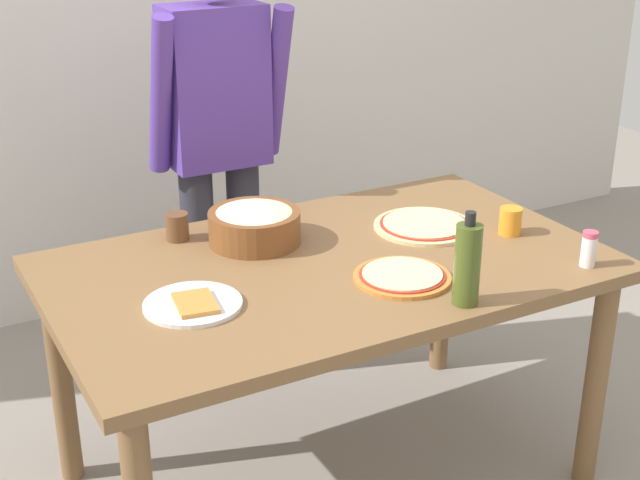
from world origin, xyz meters
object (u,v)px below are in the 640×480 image
(person_cook, at_px, (218,139))
(plate_with_slice, at_px, (193,304))
(pizza_cooked_on_tray, at_px, (402,276))
(dining_table, at_px, (328,290))
(cup_small_brown, at_px, (177,227))
(olive_oil_bottle, at_px, (467,264))
(popcorn_bowl, at_px, (254,223))
(cup_orange, at_px, (510,221))
(pizza_raw_on_board, at_px, (424,225))
(salt_shaker, at_px, (589,249))

(person_cook, height_order, plate_with_slice, person_cook)
(pizza_cooked_on_tray, distance_m, plate_with_slice, 0.58)
(dining_table, height_order, cup_small_brown, cup_small_brown)
(plate_with_slice, bearing_deg, olive_oil_bottle, -26.72)
(popcorn_bowl, height_order, cup_orange, popcorn_bowl)
(popcorn_bowl, bearing_deg, plate_with_slice, -135.38)
(cup_small_brown, bearing_deg, olive_oil_bottle, -56.40)
(pizza_cooked_on_tray, height_order, popcorn_bowl, popcorn_bowl)
(pizza_raw_on_board, relative_size, olive_oil_bottle, 1.26)
(olive_oil_bottle, xyz_separation_m, cup_small_brown, (-0.51, 0.77, -0.07))
(dining_table, relative_size, person_cook, 0.99)
(plate_with_slice, bearing_deg, popcorn_bowl, 44.62)
(cup_orange, relative_size, salt_shaker, 0.80)
(pizza_cooked_on_tray, bearing_deg, salt_shaker, -18.88)
(plate_with_slice, xyz_separation_m, salt_shaker, (1.09, -0.30, 0.04))
(dining_table, relative_size, popcorn_bowl, 5.71)
(olive_oil_bottle, xyz_separation_m, salt_shaker, (0.45, 0.02, -0.06))
(pizza_raw_on_board, distance_m, cup_orange, 0.27)
(person_cook, bearing_deg, cup_orange, -53.23)
(pizza_raw_on_board, xyz_separation_m, cup_orange, (0.21, -0.17, 0.03))
(olive_oil_bottle, relative_size, cup_orange, 3.01)
(cup_orange, bearing_deg, dining_table, 172.23)
(olive_oil_bottle, xyz_separation_m, cup_orange, (0.41, 0.32, -0.07))
(pizza_cooked_on_tray, height_order, cup_small_brown, cup_small_brown)
(cup_small_brown, bearing_deg, dining_table, -48.50)
(person_cook, relative_size, plate_with_slice, 6.23)
(plate_with_slice, height_order, olive_oil_bottle, olive_oil_bottle)
(person_cook, height_order, cup_small_brown, person_cook)
(pizza_raw_on_board, height_order, salt_shaker, salt_shaker)
(pizza_raw_on_board, bearing_deg, pizza_cooked_on_tray, -133.59)
(plate_with_slice, xyz_separation_m, popcorn_bowl, (0.32, 0.32, 0.05))
(person_cook, relative_size, pizza_raw_on_board, 5.03)
(person_cook, distance_m, pizza_raw_on_board, 0.81)
(pizza_raw_on_board, height_order, plate_with_slice, plate_with_slice)
(dining_table, relative_size, salt_shaker, 15.09)
(dining_table, xyz_separation_m, plate_with_slice, (-0.45, -0.08, 0.10))
(popcorn_bowl, relative_size, olive_oil_bottle, 1.09)
(pizza_raw_on_board, relative_size, popcorn_bowl, 1.15)
(salt_shaker, bearing_deg, plate_with_slice, 164.77)
(pizza_cooked_on_tray, relative_size, popcorn_bowl, 0.98)
(dining_table, xyz_separation_m, cup_orange, (0.60, -0.08, 0.13))
(person_cook, distance_m, pizza_cooked_on_tray, 0.99)
(dining_table, xyz_separation_m, salt_shaker, (0.64, -0.38, 0.14))
(plate_with_slice, bearing_deg, dining_table, 10.56)
(pizza_cooked_on_tray, xyz_separation_m, cup_small_brown, (-0.45, 0.57, 0.03))
(dining_table, xyz_separation_m, cup_small_brown, (-0.33, 0.37, 0.13))
(popcorn_bowl, relative_size, cup_small_brown, 3.29)
(dining_table, height_order, pizza_raw_on_board, pizza_raw_on_board)
(person_cook, bearing_deg, cup_small_brown, -127.68)
(person_cook, xyz_separation_m, pizza_raw_on_board, (0.42, -0.67, -0.17))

